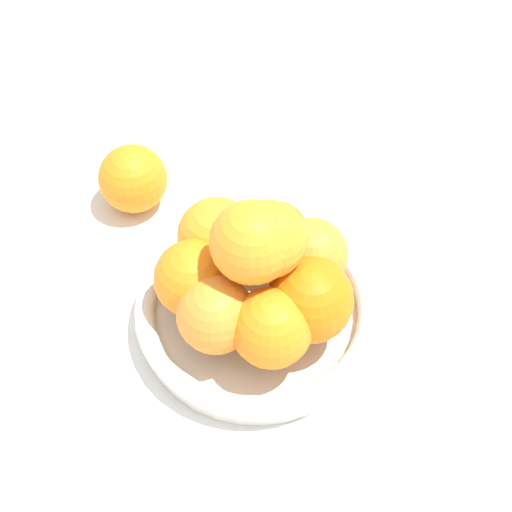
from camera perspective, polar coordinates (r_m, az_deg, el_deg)
ground_plane at (r=0.75m, az=0.00°, el=-5.28°), size 4.00×4.00×0.00m
fruit_bowl at (r=0.74m, az=0.00°, el=-4.39°), size 0.25×0.25×0.04m
orange_pile at (r=0.68m, az=0.04°, el=-1.16°), size 0.19×0.19×0.14m
stray_orange at (r=0.85m, az=-9.81°, el=6.11°), size 0.08×0.08×0.08m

